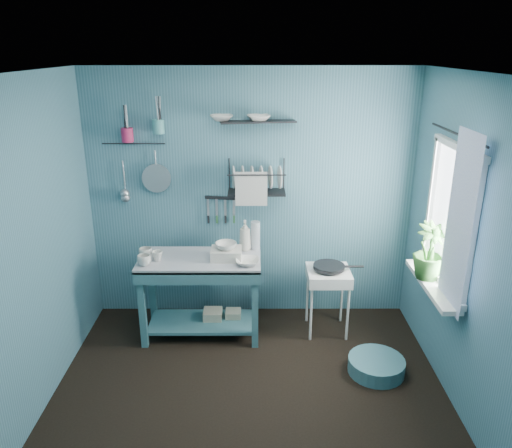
{
  "coord_description": "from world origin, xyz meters",
  "views": [
    {
      "loc": [
        0.04,
        -3.25,
        2.66
      ],
      "look_at": [
        0.05,
        0.85,
        1.2
      ],
      "focal_mm": 35.0,
      "sensor_mm": 36.0,
      "label": 1
    }
  ],
  "objects_px": {
    "hotplate_stand": "(327,301)",
    "floor_basin": "(376,366)",
    "storage_tin_large": "(213,320)",
    "dish_rack": "(257,177)",
    "soap_bottle": "(245,235)",
    "frying_pan": "(329,267)",
    "utensil_cup_teal": "(158,127)",
    "potted_plant": "(430,251)",
    "mug_right": "(146,253)",
    "mug_left": "(144,260)",
    "mug_mid": "(157,256)",
    "storage_tin_small": "(233,320)",
    "work_counter": "(201,296)",
    "water_bottle": "(255,235)",
    "colander": "(156,178)",
    "wash_tub": "(226,254)",
    "utensil_cup_magenta": "(127,135)"
  },
  "relations": [
    {
      "from": "dish_rack",
      "to": "potted_plant",
      "type": "xyz_separation_m",
      "value": [
        1.43,
        -0.83,
        -0.42
      ]
    },
    {
      "from": "mug_mid",
      "to": "storage_tin_small",
      "type": "height_order",
      "value": "mug_mid"
    },
    {
      "from": "soap_bottle",
      "to": "dish_rack",
      "type": "distance_m",
      "value": 0.57
    },
    {
      "from": "mug_mid",
      "to": "hotplate_stand",
      "type": "bearing_deg",
      "value": 4.01
    },
    {
      "from": "water_bottle",
      "to": "floor_basin",
      "type": "relative_size",
      "value": 0.58
    },
    {
      "from": "wash_tub",
      "to": "water_bottle",
      "type": "distance_m",
      "value": 0.37
    },
    {
      "from": "mug_mid",
      "to": "storage_tin_small",
      "type": "distance_m",
      "value": 1.02
    },
    {
      "from": "water_bottle",
      "to": "hotplate_stand",
      "type": "relative_size",
      "value": 0.43
    },
    {
      "from": "hotplate_stand",
      "to": "utensil_cup_magenta",
      "type": "distance_m",
      "value": 2.48
    },
    {
      "from": "wash_tub",
      "to": "frying_pan",
      "type": "bearing_deg",
      "value": 4.26
    },
    {
      "from": "mug_left",
      "to": "soap_bottle",
      "type": "relative_size",
      "value": 0.41
    },
    {
      "from": "work_counter",
      "to": "colander",
      "type": "relative_size",
      "value": 4.05
    },
    {
      "from": "mug_left",
      "to": "soap_bottle",
      "type": "height_order",
      "value": "soap_bottle"
    },
    {
      "from": "water_bottle",
      "to": "work_counter",
      "type": "bearing_deg",
      "value": -157.07
    },
    {
      "from": "work_counter",
      "to": "water_bottle",
      "type": "distance_m",
      "value": 0.78
    },
    {
      "from": "mug_right",
      "to": "utensil_cup_teal",
      "type": "relative_size",
      "value": 0.95
    },
    {
      "from": "potted_plant",
      "to": "mug_mid",
      "type": "bearing_deg",
      "value": 169.88
    },
    {
      "from": "hotplate_stand",
      "to": "frying_pan",
      "type": "bearing_deg",
      "value": 0.0
    },
    {
      "from": "colander",
      "to": "utensil_cup_magenta",
      "type": "bearing_deg",
      "value": -172.84
    },
    {
      "from": "storage_tin_small",
      "to": "mug_mid",
      "type": "bearing_deg",
      "value": -168.37
    },
    {
      "from": "storage_tin_large",
      "to": "storage_tin_small",
      "type": "height_order",
      "value": "storage_tin_large"
    },
    {
      "from": "hotplate_stand",
      "to": "mug_right",
      "type": "bearing_deg",
      "value": -175.75
    },
    {
      "from": "water_bottle",
      "to": "dish_rack",
      "type": "distance_m",
      "value": 0.56
    },
    {
      "from": "dish_rack",
      "to": "hotplate_stand",
      "type": "bearing_deg",
      "value": -21.74
    },
    {
      "from": "hotplate_stand",
      "to": "floor_basin",
      "type": "distance_m",
      "value": 0.81
    },
    {
      "from": "soap_bottle",
      "to": "colander",
      "type": "height_order",
      "value": "colander"
    },
    {
      "from": "colander",
      "to": "floor_basin",
      "type": "relative_size",
      "value": 0.58
    },
    {
      "from": "hotplate_stand",
      "to": "storage_tin_small",
      "type": "height_order",
      "value": "hotplate_stand"
    },
    {
      "from": "soap_bottle",
      "to": "frying_pan",
      "type": "relative_size",
      "value": 1.0
    },
    {
      "from": "hotplate_stand",
      "to": "potted_plant",
      "type": "distance_m",
      "value": 1.18
    },
    {
      "from": "work_counter",
      "to": "mug_mid",
      "type": "distance_m",
      "value": 0.59
    },
    {
      "from": "soap_bottle",
      "to": "utensil_cup_teal",
      "type": "bearing_deg",
      "value": 166.17
    },
    {
      "from": "wash_tub",
      "to": "frying_pan",
      "type": "xyz_separation_m",
      "value": [
        0.97,
        0.07,
        -0.16
      ]
    },
    {
      "from": "utensil_cup_magenta",
      "to": "floor_basin",
      "type": "height_order",
      "value": "utensil_cup_magenta"
    },
    {
      "from": "work_counter",
      "to": "hotplate_stand",
      "type": "relative_size",
      "value": 1.74
    },
    {
      "from": "water_bottle",
      "to": "colander",
      "type": "distance_m",
      "value": 1.11
    },
    {
      "from": "dish_rack",
      "to": "colander",
      "type": "height_order",
      "value": "dish_rack"
    },
    {
      "from": "hotplate_stand",
      "to": "potted_plant",
      "type": "relative_size",
      "value": 1.36
    },
    {
      "from": "water_bottle",
      "to": "frying_pan",
      "type": "bearing_deg",
      "value": -13.48
    },
    {
      "from": "storage_tin_large",
      "to": "dish_rack",
      "type": "bearing_deg",
      "value": 34.55
    },
    {
      "from": "storage_tin_large",
      "to": "floor_basin",
      "type": "relative_size",
      "value": 0.45
    },
    {
      "from": "mug_right",
      "to": "potted_plant",
      "type": "height_order",
      "value": "potted_plant"
    },
    {
      "from": "work_counter",
      "to": "wash_tub",
      "type": "xyz_separation_m",
      "value": [
        0.25,
        -0.02,
        0.45
      ]
    },
    {
      "from": "utensil_cup_magenta",
      "to": "work_counter",
      "type": "bearing_deg",
      "value": -30.39
    },
    {
      "from": "floor_basin",
      "to": "soap_bottle",
      "type": "bearing_deg",
      "value": 143.93
    },
    {
      "from": "work_counter",
      "to": "water_bottle",
      "type": "xyz_separation_m",
      "value": [
        0.52,
        0.22,
        0.54
      ]
    },
    {
      "from": "colander",
      "to": "soap_bottle",
      "type": "bearing_deg",
      "value": -14.84
    },
    {
      "from": "wash_tub",
      "to": "storage_tin_small",
      "type": "relative_size",
      "value": 1.4
    },
    {
      "from": "mug_mid",
      "to": "storage_tin_small",
      "type": "xyz_separation_m",
      "value": [
        0.68,
        0.14,
        -0.75
      ]
    },
    {
      "from": "work_counter",
      "to": "utensil_cup_teal",
      "type": "relative_size",
      "value": 8.71
    }
  ]
}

